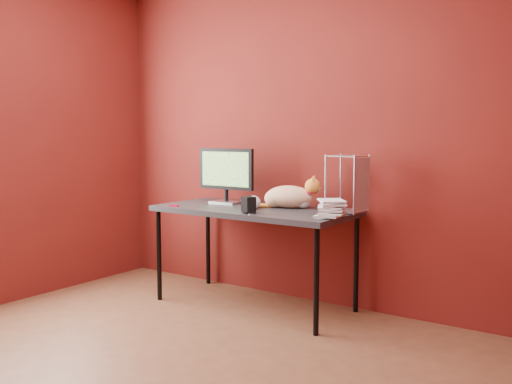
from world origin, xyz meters
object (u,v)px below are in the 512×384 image
Objects in this scene: monitor at (226,173)px; cat at (290,196)px; speaker at (249,206)px; skull_mug at (254,202)px; book_stack at (321,119)px; desk at (254,215)px.

cat is at bearing 3.46° from monitor.
speaker is at bearing -118.18° from cat.
cat is 4.52× the size of skull_mug.
book_stack is at bearing -50.41° from cat.
skull_mug is 0.08× the size of book_stack.
monitor reaches higher than cat.
skull_mug reaches higher than desk.
skull_mug is 0.91× the size of speaker.
cat reaches higher than skull_mug.
monitor reaches higher than skull_mug.
book_stack reaches higher than speaker.
skull_mug is (0.04, -0.06, 0.10)m from desk.
cat is (0.56, 0.05, -0.16)m from monitor.
monitor is 0.39× the size of book_stack.
desk is 3.10× the size of cat.
speaker is at bearing -162.96° from book_stack.
skull_mug is (-0.18, -0.21, -0.04)m from cat.
book_stack is (0.41, -0.26, 0.56)m from cat.
speaker is (0.10, -0.20, 0.00)m from skull_mug.
speaker reaches higher than desk.
desk is 0.13m from skull_mug.
desk is at bearing 137.79° from skull_mug.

